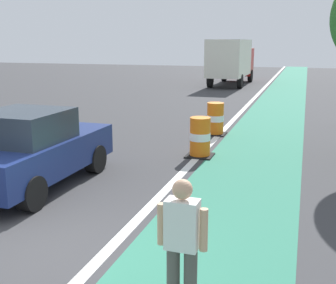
{
  "coord_description": "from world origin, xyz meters",
  "views": [
    {
      "loc": [
        3.6,
        -5.09,
        3.11
      ],
      "look_at": [
        0.99,
        3.08,
        1.1
      ],
      "focal_mm": 46.09,
      "sensor_mm": 36.0,
      "label": 1
    }
  ],
  "objects": [
    {
      "name": "delivery_truck_down_block",
      "position": [
        -1.64,
        26.4,
        1.85
      ],
      "size": [
        2.42,
        7.62,
        3.23
      ],
      "color": "silver",
      "rests_on": "ground"
    },
    {
      "name": "lane_divider_stripe",
      "position": [
        0.9,
        12.0,
        0.01
      ],
      "size": [
        0.2,
        80.0,
        0.01
      ],
      "primitive_type": "cube",
      "color": "silver",
      "rests_on": "ground"
    },
    {
      "name": "traffic_barrel_front",
      "position": [
        0.93,
        6.17,
        0.53
      ],
      "size": [
        0.73,
        0.73,
        1.09
      ],
      "color": "orange",
      "rests_on": "ground"
    },
    {
      "name": "parked_sedan_nearest",
      "position": [
        -1.96,
        2.6,
        0.83
      ],
      "size": [
        1.95,
        4.12,
        1.7
      ],
      "color": "navy",
      "rests_on": "ground"
    },
    {
      "name": "traffic_barrel_mid",
      "position": [
        0.75,
        9.14,
        0.53
      ],
      "size": [
        0.73,
        0.73,
        1.09
      ],
      "color": "orange",
      "rests_on": "ground"
    },
    {
      "name": "skateboarder_on_lane",
      "position": [
        2.43,
        -0.92,
        0.91
      ],
      "size": [
        0.57,
        0.8,
        1.69
      ],
      "color": "black",
      "rests_on": "ground"
    },
    {
      "name": "ground_plane",
      "position": [
        0.0,
        0.0,
        0.0
      ],
      "size": [
        100.0,
        100.0,
        0.0
      ],
      "primitive_type": "plane",
      "color": "#38383A"
    },
    {
      "name": "bike_lane_strip",
      "position": [
        2.4,
        12.0,
        0.0
      ],
      "size": [
        2.5,
        80.0,
        0.01
      ],
      "primitive_type": "cube",
      "color": "#2D755B",
      "rests_on": "ground"
    }
  ]
}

